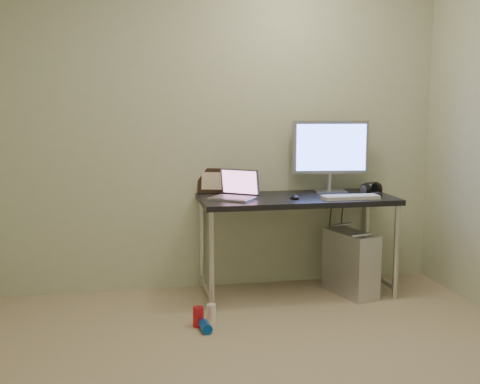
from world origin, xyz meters
TOP-DOWN VIEW (x-y plane):
  - floor at (0.00, 0.00)m, footprint 3.50×3.50m
  - wall_back at (0.00, 1.75)m, footprint 3.50×0.02m
  - desk at (0.54, 1.43)m, footprint 1.45×0.63m
  - tower_computer at (0.94, 1.34)m, footprint 0.33×0.50m
  - cable_a at (0.89, 1.70)m, footprint 0.01×0.16m
  - cable_b at (0.98, 1.68)m, footprint 0.02×0.11m
  - can_red at (-0.27, 0.88)m, footprint 0.09×0.09m
  - can_white at (-0.18, 0.96)m, footprint 0.08×0.08m
  - can_blue at (-0.24, 0.78)m, footprint 0.08×0.13m
  - laptop at (0.07, 1.42)m, footprint 0.40×0.38m
  - monitor at (0.86, 1.60)m, footprint 0.60×0.20m
  - keyboard at (0.90, 1.25)m, footprint 0.42×0.14m
  - mouse_right at (1.14, 1.34)m, footprint 0.10×0.13m
  - mouse_left at (0.50, 1.33)m, footprint 0.07×0.11m
  - headphones at (1.17, 1.52)m, footprint 0.17×0.10m
  - picture_frame at (-0.05, 1.73)m, footprint 0.25×0.13m
  - webcam at (0.18, 1.67)m, footprint 0.04×0.04m

SIDE VIEW (x-z plane):
  - floor at x=0.00m, z-range 0.00..0.00m
  - can_blue at x=-0.24m, z-range 0.00..0.07m
  - can_white at x=-0.18m, z-range 0.00..0.12m
  - can_red at x=-0.27m, z-range 0.00..0.13m
  - tower_computer at x=0.94m, z-range -0.01..0.50m
  - cable_b at x=0.98m, z-range 0.02..0.74m
  - cable_a at x=0.89m, z-range 0.06..0.74m
  - desk at x=0.54m, z-range 0.29..1.04m
  - keyboard at x=0.90m, z-range 0.75..0.78m
  - mouse_left at x=0.50m, z-range 0.75..0.79m
  - mouse_right at x=1.14m, z-range 0.75..0.79m
  - headphones at x=1.17m, z-range 0.73..0.83m
  - laptop at x=0.07m, z-range 0.69..0.91m
  - webcam at x=0.18m, z-range 0.78..0.89m
  - picture_frame at x=-0.05m, z-range 0.75..0.94m
  - monitor at x=0.86m, z-range 0.80..1.36m
  - wall_back at x=0.00m, z-range 0.00..2.50m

